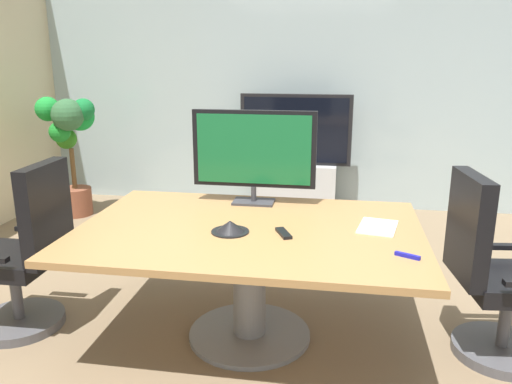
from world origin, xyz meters
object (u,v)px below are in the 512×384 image
tv_monitor (254,152)px  conference_phone (230,227)px  potted_plant (70,138)px  wall_display_unit (295,173)px  office_chair_right (493,283)px  office_chair_left (26,262)px  conference_table (249,252)px  remote_control (284,233)px

tv_monitor → conference_phone: 0.70m
potted_plant → wall_display_unit: bearing=12.5°
office_chair_right → wall_display_unit: wall_display_unit is taller
office_chair_left → conference_phone: (1.31, 0.02, 0.30)m
conference_table → office_chair_left: (-1.41, -0.12, -0.11)m
conference_table → tv_monitor: bearing=96.5°
office_chair_left → tv_monitor: tv_monitor is taller
remote_control → potted_plant: bearing=114.4°
office_chair_right → wall_display_unit: bearing=20.8°
conference_phone → remote_control: bearing=1.7°
conference_phone → tv_monitor: bearing=86.9°
potted_plant → remote_control: 3.38m
conference_phone → remote_control: 0.31m
office_chair_right → conference_phone: office_chair_right is taller
wall_display_unit → potted_plant: bearing=-167.5°
wall_display_unit → conference_phone: (-0.13, -2.77, 0.31)m
tv_monitor → conference_table: bearing=-83.5°
office_chair_left → office_chair_right: 2.82m
office_chair_right → conference_phone: bearing=88.5°
conference_table → office_chair_left: bearing=-175.1°
conference_table → conference_phone: (-0.09, -0.10, 0.19)m
office_chair_right → wall_display_unit: (-1.37, 2.63, -0.01)m
office_chair_left → wall_display_unit: 3.14m
office_chair_left → remote_control: office_chair_left is taller
office_chair_left → conference_table: bearing=93.8°
potted_plant → office_chair_left: bearing=-68.1°
conference_table → conference_phone: size_ratio=9.21×
potted_plant → tv_monitor: bearing=-35.8°
potted_plant → conference_table: bearing=-42.8°
tv_monitor → conference_phone: (-0.03, -0.62, -0.33)m
conference_table → remote_control: 0.29m
wall_display_unit → remote_control: wall_display_unit is taller
office_chair_left → tv_monitor: bearing=114.2°
tv_monitor → potted_plant: 2.79m
conference_table → tv_monitor: tv_monitor is taller
conference_table → potted_plant: bearing=137.2°
office_chair_left → remote_control: size_ratio=6.41×
wall_display_unit → remote_control: 2.78m
office_chair_left → wall_display_unit: bearing=151.5°
wall_display_unit → conference_table: bearing=-90.8°
office_chair_left → potted_plant: 2.47m
office_chair_left → office_chair_right: same height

